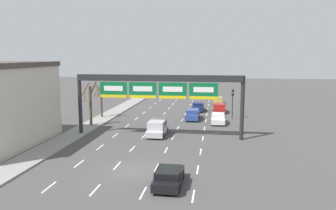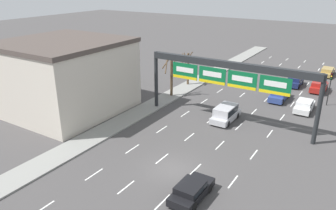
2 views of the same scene
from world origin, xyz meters
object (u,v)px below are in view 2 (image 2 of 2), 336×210
object	(u,v)px
sign_gantry	(228,73)
car_navy	(295,81)
suv_silver	(226,113)
tree_bare_closest	(188,66)
car_white	(304,105)
car_red	(319,86)
car_black	(191,190)
car_gold	(327,71)
car_blue	(279,94)
traffic_light_near_gantry	(331,82)
tree_bare_second	(171,74)

from	to	relation	value
sign_gantry	car_navy	world-z (taller)	sign_gantry
suv_silver	tree_bare_closest	bearing A→B (deg)	137.09
car_white	car_navy	distance (m)	10.19
car_red	tree_bare_closest	distance (m)	18.59
car_black	car_white	bearing A→B (deg)	80.95
car_navy	car_gold	size ratio (longest dim) A/B	0.87
car_blue	car_gold	distance (m)	16.36
car_red	car_white	bearing A→B (deg)	-91.53
car_blue	car_black	bearing A→B (deg)	-89.85
car_white	car_black	bearing A→B (deg)	-99.05
tree_bare_closest	car_gold	bearing A→B (deg)	44.68
car_white	car_red	size ratio (longest dim) A/B	1.04
car_blue	car_red	world-z (taller)	car_blue
sign_gantry	tree_bare_closest	bearing A→B (deg)	135.80
car_blue	traffic_light_near_gantry	distance (m)	6.10
car_navy	car_black	bearing A→B (deg)	-90.54
car_red	tree_bare_second	world-z (taller)	tree_bare_second
car_white	car_red	distance (m)	8.80
sign_gantry	tree_bare_second	distance (m)	10.91
suv_silver	car_red	world-z (taller)	suv_silver
car_black	car_red	size ratio (longest dim) A/B	1.01
car_gold	tree_bare_second	bearing A→B (deg)	-126.30
car_navy	tree_bare_closest	bearing A→B (deg)	-149.52
car_black	tree_bare_second	xyz separation A→B (m)	(-12.76, 17.95, 2.35)
tree_bare_closest	car_navy	bearing A→B (deg)	30.48
sign_gantry	car_black	size ratio (longest dim) A/B	4.52
sign_gantry	car_navy	bearing A→B (deg)	79.17
car_black	car_blue	world-z (taller)	car_blue
car_gold	tree_bare_closest	world-z (taller)	tree_bare_closest
car_white	suv_silver	world-z (taller)	suv_silver
suv_silver	car_gold	size ratio (longest dim) A/B	0.95
car_red	car_gold	bearing A→B (deg)	91.10
car_navy	sign_gantry	bearing A→B (deg)	-100.83
sign_gantry	car_red	distance (m)	19.01
car_red	car_gold	xyz separation A→B (m)	(-0.18, 9.52, -0.06)
car_white	car_navy	bearing A→B (deg)	108.18
car_red	tree_bare_second	bearing A→B (deg)	-142.48
car_black	car_navy	size ratio (longest dim) A/B	0.98
car_blue	tree_bare_second	size ratio (longest dim) A/B	0.85
car_red	tree_bare_closest	bearing A→B (deg)	-157.26
traffic_light_near_gantry	car_black	bearing A→B (deg)	-102.21
car_white	suv_silver	xyz separation A→B (m)	(-6.82, -7.61, 0.22)
car_white	tree_bare_second	xyz separation A→B (m)	(-16.24, -3.85, 2.29)
car_blue	tree_bare_closest	bearing A→B (deg)	-176.98
sign_gantry	tree_bare_second	world-z (taller)	sign_gantry
car_black	car_white	xyz separation A→B (m)	(3.47, 21.80, 0.06)
sign_gantry	traffic_light_near_gantry	size ratio (longest dim) A/B	4.39
car_red	traffic_light_near_gantry	bearing A→B (deg)	-71.24
sign_gantry	car_white	size ratio (longest dim) A/B	4.41
suv_silver	car_blue	bearing A→B (deg)	71.74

